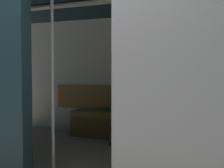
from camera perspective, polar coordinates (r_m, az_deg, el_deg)
The scene contains 7 objects.
train_car at distance 3.96m, azimuth -0.07°, elevation 7.49°, with size 6.40×2.90×2.31m.
bench_seat at distance 5.05m, azimuth 5.21°, elevation -7.01°, with size 2.48×0.44×0.47m.
person_seated at distance 5.02m, azimuth 2.86°, elevation -3.30°, with size 0.55×0.68×1.19m.
handbag at distance 5.04m, azimuth 7.71°, elevation -4.82°, with size 0.26×0.15×0.17m.
book at distance 5.31m, azimuth -1.10°, elevation -5.18°, with size 0.15×0.22×0.03m, color #33723F.
grab_pole_door at distance 3.31m, azimuth -11.54°, elevation 0.56°, with size 0.04×0.04×2.17m, color silver.
grab_pole_far at distance 3.07m, azimuth 2.86°, elevation 0.46°, with size 0.04×0.04×2.17m, color silver.
Camera 1 is at (-1.38, 2.40, 1.20)m, focal length 46.63 mm.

